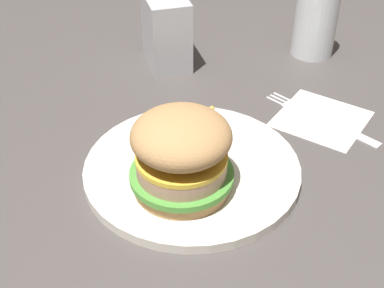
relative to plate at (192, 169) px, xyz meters
The scene contains 8 objects.
ground_plane 0.02m from the plate, 160.75° to the right, with size 1.60×1.60×0.00m, color #47423F.
plate is the anchor object (origin of this frame).
sandwich 0.07m from the plate, 99.69° to the left, with size 0.11×0.11×0.09m.
fries_pile 0.07m from the plate, 58.38° to the right, with size 0.11×0.10×0.01m.
napkin 0.21m from the plate, 121.60° to the right, with size 0.11×0.11×0.00m, color white.
fork 0.21m from the plate, 121.16° to the right, with size 0.17×0.07×0.00m.
drink_glass 0.37m from the plate, 96.84° to the right, with size 0.07×0.07×0.11m.
napkin_dispenser 0.28m from the plate, 56.06° to the right, with size 0.09×0.06×0.11m, color #B7BABF.
Camera 1 is at (-0.18, 0.43, 0.40)m, focal length 48.90 mm.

